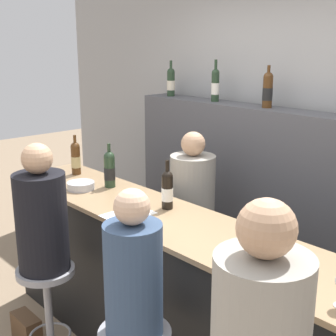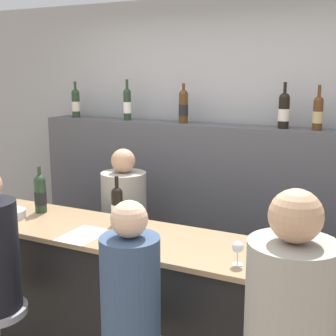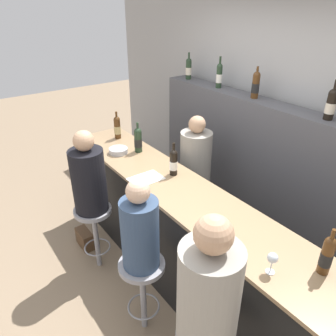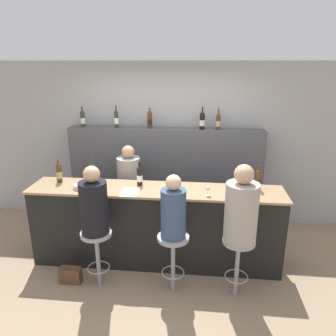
# 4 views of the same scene
# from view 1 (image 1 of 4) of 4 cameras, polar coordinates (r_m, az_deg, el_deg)

# --- Properties ---
(wall_back) EXTENTS (6.40, 0.05, 2.60)m
(wall_back) POSITION_cam_1_polar(r_m,az_deg,el_deg) (3.76, 16.69, 2.49)
(wall_back) COLOR #9E9E9E
(wall_back) RESTS_ON ground_plane
(bar_counter) EXTENTS (3.25, 0.58, 1.05)m
(bar_counter) POSITION_cam_1_polar(r_m,az_deg,el_deg) (3.02, 1.26, -15.89)
(bar_counter) COLOR black
(bar_counter) RESTS_ON ground_plane
(back_bar_cabinet) EXTENTS (3.05, 0.28, 1.60)m
(back_bar_cabinet) POSITION_cam_1_polar(r_m,az_deg,el_deg) (3.71, 14.29, -5.57)
(back_bar_cabinet) COLOR #4C4C51
(back_bar_cabinet) RESTS_ON ground_plane
(wine_bottle_counter_0) EXTENTS (0.08, 0.08, 0.32)m
(wine_bottle_counter_0) POSITION_cam_1_polar(r_m,az_deg,el_deg) (3.80, -11.18, 1.21)
(wine_bottle_counter_0) COLOR #4C2D14
(wine_bottle_counter_0) RESTS_ON bar_counter
(wine_bottle_counter_1) EXTENTS (0.08, 0.08, 0.32)m
(wine_bottle_counter_1) POSITION_cam_1_polar(r_m,az_deg,el_deg) (3.43, -7.14, -0.12)
(wine_bottle_counter_1) COLOR #233823
(wine_bottle_counter_1) RESTS_ON bar_counter
(wine_bottle_counter_2) EXTENTS (0.07, 0.07, 0.32)m
(wine_bottle_counter_2) POSITION_cam_1_polar(r_m,az_deg,el_deg) (2.96, -0.09, -2.61)
(wine_bottle_counter_2) COLOR black
(wine_bottle_counter_2) RESTS_ON bar_counter
(wine_bottle_backbar_0) EXTENTS (0.07, 0.07, 0.32)m
(wine_bottle_backbar_0) POSITION_cam_1_polar(r_m,az_deg,el_deg) (4.34, 0.36, 10.47)
(wine_bottle_backbar_0) COLOR #233823
(wine_bottle_backbar_0) RESTS_ON back_bar_cabinet
(wine_bottle_backbar_1) EXTENTS (0.07, 0.07, 0.34)m
(wine_bottle_backbar_1) POSITION_cam_1_polar(r_m,az_deg,el_deg) (3.96, 5.79, 10.07)
(wine_bottle_backbar_1) COLOR #233823
(wine_bottle_backbar_1) RESTS_ON back_bar_cabinet
(wine_bottle_backbar_2) EXTENTS (0.08, 0.08, 0.32)m
(wine_bottle_backbar_2) POSITION_cam_1_polar(r_m,az_deg,el_deg) (3.64, 12.06, 9.32)
(wine_bottle_backbar_2) COLOR #4C2D14
(wine_bottle_backbar_2) RESTS_ON back_bar_cabinet
(wine_glass_0) EXTENTS (0.06, 0.06, 0.13)m
(wine_glass_0) POSITION_cam_1_polar(r_m,az_deg,el_deg) (2.25, 10.38, -9.90)
(wine_glass_0) COLOR silver
(wine_glass_0) RESTS_ON bar_counter
(metal_bowl) EXTENTS (0.20, 0.20, 0.05)m
(metal_bowl) POSITION_cam_1_polar(r_m,az_deg,el_deg) (3.43, -10.58, -2.13)
(metal_bowl) COLOR #B7B7BC
(metal_bowl) RESTS_ON bar_counter
(tasting_menu) EXTENTS (0.21, 0.30, 0.00)m
(tasting_menu) POSITION_cam_1_polar(r_m,az_deg,el_deg) (2.90, -4.86, -5.65)
(tasting_menu) COLOR white
(tasting_menu) RESTS_ON bar_counter
(bar_stool_left) EXTENTS (0.36, 0.36, 0.71)m
(bar_stool_left) POSITION_cam_1_polar(r_m,az_deg,el_deg) (3.16, -14.53, -14.31)
(bar_stool_left) COLOR gray
(bar_stool_left) RESTS_ON ground_plane
(guest_seated_left) EXTENTS (0.31, 0.31, 0.80)m
(guest_seated_left) POSITION_cam_1_polar(r_m,az_deg,el_deg) (2.95, -15.18, -5.72)
(guest_seated_left) COLOR black
(guest_seated_left) RESTS_ON bar_stool_left
(guest_seated_middle) EXTENTS (0.28, 0.28, 0.73)m
(guest_seated_middle) POSITION_cam_1_polar(r_m,az_deg,el_deg) (2.26, -4.24, -12.58)
(guest_seated_middle) COLOR #334766
(guest_seated_middle) RESTS_ON bar_stool_middle
(guest_seated_right) EXTENTS (0.36, 0.36, 0.87)m
(guest_seated_right) POSITION_cam_1_polar(r_m,az_deg,el_deg) (1.80, 11.20, -18.87)
(guest_seated_right) COLOR gray
(guest_seated_right) RESTS_ON bar_stool_right
(bartender) EXTENTS (0.34, 0.34, 1.45)m
(bartender) POSITION_cam_1_polar(r_m,az_deg,el_deg) (3.63, 2.93, -7.86)
(bartender) COLOR gray
(bartender) RESTS_ON ground_plane
(handbag) EXTENTS (0.26, 0.12, 0.20)m
(handbag) POSITION_cam_1_polar(r_m,az_deg,el_deg) (3.68, -16.87, -18.22)
(handbag) COLOR #513823
(handbag) RESTS_ON ground_plane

